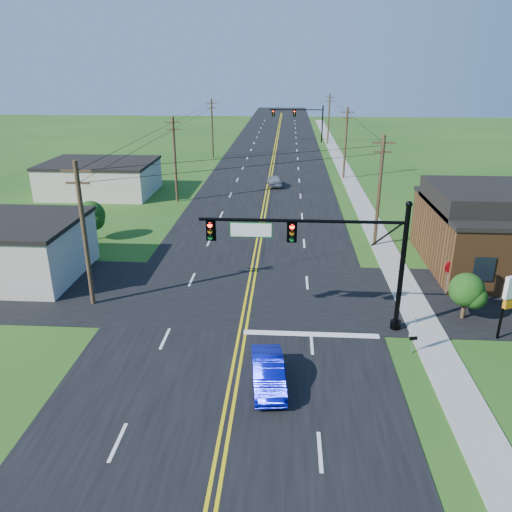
# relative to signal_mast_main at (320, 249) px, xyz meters

# --- Properties ---
(ground) EXTENTS (260.00, 260.00, 0.00)m
(ground) POSITION_rel_signal_mast_main_xyz_m (-4.34, -8.00, -4.75)
(ground) COLOR #1E4814
(ground) RESTS_ON ground
(road_main) EXTENTS (16.00, 220.00, 0.04)m
(road_main) POSITION_rel_signal_mast_main_xyz_m (-4.34, 42.00, -4.73)
(road_main) COLOR black
(road_main) RESTS_ON ground
(road_cross) EXTENTS (70.00, 10.00, 0.04)m
(road_cross) POSITION_rel_signal_mast_main_xyz_m (-4.34, 4.00, -4.73)
(road_cross) COLOR black
(road_cross) RESTS_ON ground
(sidewalk) EXTENTS (2.00, 160.00, 0.08)m
(sidewalk) POSITION_rel_signal_mast_main_xyz_m (6.16, 32.00, -4.71)
(sidewalk) COLOR gray
(sidewalk) RESTS_ON ground
(signal_mast_main) EXTENTS (11.30, 0.60, 7.48)m
(signal_mast_main) POSITION_rel_signal_mast_main_xyz_m (0.00, 0.00, 0.00)
(signal_mast_main) COLOR black
(signal_mast_main) RESTS_ON ground
(signal_mast_far) EXTENTS (10.98, 0.60, 7.48)m
(signal_mast_far) POSITION_rel_signal_mast_main_xyz_m (0.10, 72.00, -0.20)
(signal_mast_far) COLOR black
(signal_mast_far) RESTS_ON ground
(cream_bldg_near) EXTENTS (10.20, 8.20, 4.10)m
(cream_bldg_near) POSITION_rel_signal_mast_main_xyz_m (-21.34, 6.00, -2.69)
(cream_bldg_near) COLOR beige
(cream_bldg_near) RESTS_ON ground
(cream_bldg_far) EXTENTS (12.20, 9.20, 3.70)m
(cream_bldg_far) POSITION_rel_signal_mast_main_xyz_m (-23.34, 30.00, -2.89)
(cream_bldg_far) COLOR beige
(cream_bldg_far) RESTS_ON ground
(utility_pole_left_a) EXTENTS (1.80, 0.28, 9.00)m
(utility_pole_left_a) POSITION_rel_signal_mast_main_xyz_m (-13.84, 2.00, -0.03)
(utility_pole_left_a) COLOR #332317
(utility_pole_left_a) RESTS_ON ground
(utility_pole_left_b) EXTENTS (1.80, 0.28, 9.00)m
(utility_pole_left_b) POSITION_rel_signal_mast_main_xyz_m (-13.84, 27.00, -0.03)
(utility_pole_left_b) COLOR #332317
(utility_pole_left_b) RESTS_ON ground
(utility_pole_left_c) EXTENTS (1.80, 0.28, 9.00)m
(utility_pole_left_c) POSITION_rel_signal_mast_main_xyz_m (-13.84, 54.00, -0.03)
(utility_pole_left_c) COLOR #332317
(utility_pole_left_c) RESTS_ON ground
(utility_pole_right_a) EXTENTS (1.80, 0.28, 9.00)m
(utility_pole_right_a) POSITION_rel_signal_mast_main_xyz_m (5.46, 14.00, -0.03)
(utility_pole_right_a) COLOR #332317
(utility_pole_right_a) RESTS_ON ground
(utility_pole_right_b) EXTENTS (1.80, 0.28, 9.00)m
(utility_pole_right_b) POSITION_rel_signal_mast_main_xyz_m (5.46, 40.00, -0.03)
(utility_pole_right_b) COLOR #332317
(utility_pole_right_b) RESTS_ON ground
(utility_pole_right_c) EXTENTS (1.80, 0.28, 9.00)m
(utility_pole_right_c) POSITION_rel_signal_mast_main_xyz_m (5.46, 70.00, -0.03)
(utility_pole_right_c) COLOR #332317
(utility_pole_right_c) RESTS_ON ground
(tree_right_back) EXTENTS (3.00, 3.00, 4.10)m
(tree_right_back) POSITION_rel_signal_mast_main_xyz_m (11.66, 18.00, -2.15)
(tree_right_back) COLOR #332317
(tree_right_back) RESTS_ON ground
(shrub_corner) EXTENTS (2.00, 2.00, 2.86)m
(shrub_corner) POSITION_rel_signal_mast_main_xyz_m (8.66, 1.50, -2.90)
(shrub_corner) COLOR #332317
(shrub_corner) RESTS_ON ground
(tree_left) EXTENTS (2.40, 2.40, 3.37)m
(tree_left) POSITION_rel_signal_mast_main_xyz_m (-18.34, 14.00, -2.59)
(tree_left) COLOR #332317
(tree_left) RESTS_ON ground
(blue_car) EXTENTS (1.89, 4.27, 1.36)m
(blue_car) POSITION_rel_signal_mast_main_xyz_m (-2.53, -5.83, -4.07)
(blue_car) COLOR #070EA8
(blue_car) RESTS_ON ground
(distant_car) EXTENTS (2.11, 4.12, 1.34)m
(distant_car) POSITION_rel_signal_mast_main_xyz_m (-3.44, 34.82, -4.08)
(distant_car) COLOR #A1A2A5
(distant_car) RESTS_ON ground
(route_sign) EXTENTS (0.51, 0.13, 2.07)m
(route_sign) POSITION_rel_signal_mast_main_xyz_m (4.82, -2.55, -3.54)
(route_sign) COLOR slate
(route_sign) RESTS_ON ground
(stop_sign) EXTENTS (0.79, 0.36, 2.35)m
(stop_sign) POSITION_rel_signal_mast_main_xyz_m (8.66, 4.84, -3.06)
(stop_sign) COLOR slate
(stop_sign) RESTS_ON ground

